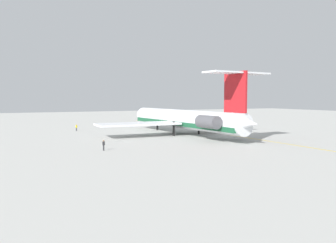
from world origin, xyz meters
TOP-DOWN VIEW (x-y plane):
  - ground at (0.00, 0.00)m, footprint 289.35×289.35m
  - main_jetliner at (2.23, 13.67)m, footprint 46.84×41.45m
  - ground_crew_near_nose at (-12.24, 37.22)m, footprint 0.28×0.43m
  - ground_crew_near_tail at (29.80, -2.99)m, footprint 0.42×0.27m
  - ground_crew_portside at (22.89, 34.92)m, footprint 0.29×0.45m
  - safety_cone_nose at (28.34, 2.94)m, footprint 0.40×0.40m
  - taxiway_centreline at (3.54, 4.64)m, footprint 104.73×3.13m

SIDE VIEW (x-z plane):
  - ground at x=0.00m, z-range 0.00..0.00m
  - taxiway_centreline at x=3.54m, z-range 0.00..0.01m
  - safety_cone_nose at x=28.34m, z-range 0.00..0.55m
  - ground_crew_near_tail at x=29.80m, z-range 0.22..1.90m
  - ground_crew_near_nose at x=-12.24m, z-range 0.24..2.00m
  - ground_crew_portside at x=22.89m, z-range 0.24..2.05m
  - main_jetliner at x=2.23m, z-range -3.10..10.54m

